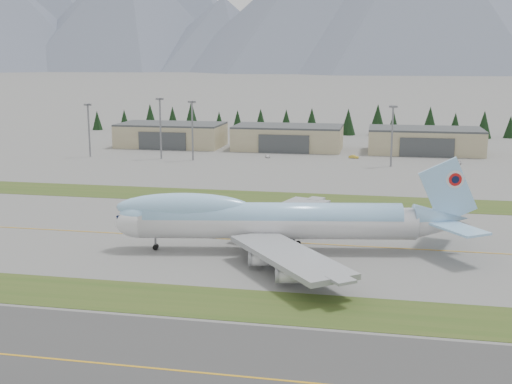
% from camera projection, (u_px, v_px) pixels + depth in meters
% --- Properties ---
extents(ground, '(7000.00, 7000.00, 0.00)m').
position_uv_depth(ground, '(259.00, 241.00, 143.11)').
color(ground, '#5F5F5D').
rests_on(ground, ground).
extents(grass_strip_near, '(400.00, 14.00, 0.08)m').
position_uv_depth(grass_strip_near, '(217.00, 303.00, 106.57)').
color(grass_strip_near, '#344E1C').
rests_on(grass_strip_near, ground).
extents(grass_strip_far, '(400.00, 18.00, 0.08)m').
position_uv_depth(grass_strip_far, '(288.00, 199.00, 186.38)').
color(grass_strip_far, '#344E1C').
rests_on(grass_strip_far, ground).
extents(asphalt_taxiway, '(400.00, 32.00, 0.04)m').
position_uv_depth(asphalt_taxiway, '(171.00, 370.00, 83.49)').
color(asphalt_taxiway, '#373737').
rests_on(asphalt_taxiway, ground).
extents(taxiway_line_main, '(400.00, 0.40, 0.02)m').
position_uv_depth(taxiway_line_main, '(259.00, 241.00, 143.11)').
color(taxiway_line_main, gold).
rests_on(taxiway_line_main, ground).
extents(taxiway_line_near, '(400.00, 0.40, 0.02)m').
position_uv_depth(taxiway_line_near, '(171.00, 370.00, 83.49)').
color(taxiway_line_near, gold).
rests_on(taxiway_line_near, ground).
extents(boeing_747_freighter, '(77.11, 65.38, 20.22)m').
position_uv_depth(boeing_747_freighter, '(274.00, 220.00, 134.71)').
color(boeing_747_freighter, silver).
rests_on(boeing_747_freighter, ground).
extents(hangar_left, '(48.00, 26.60, 10.80)m').
position_uv_depth(hangar_left, '(171.00, 135.00, 299.16)').
color(hangar_left, tan).
rests_on(hangar_left, ground).
extents(hangar_center, '(48.00, 26.60, 10.80)m').
position_uv_depth(hangar_center, '(288.00, 137.00, 288.94)').
color(hangar_center, tan).
rests_on(hangar_center, ground).
extents(hangar_right, '(48.00, 26.60, 10.80)m').
position_uv_depth(hangar_right, '(425.00, 141.00, 277.80)').
color(hangar_right, tan).
rests_on(hangar_right, ground).
extents(floodlight_masts, '(178.34, 5.11, 24.67)m').
position_uv_depth(floodlight_masts, '(266.00, 121.00, 249.61)').
color(floodlight_masts, slate).
rests_on(floodlight_masts, ground).
extents(service_vehicle_a, '(2.68, 3.88, 1.23)m').
position_uv_depth(service_vehicle_a, '(268.00, 158.00, 265.17)').
color(service_vehicle_a, white).
rests_on(service_vehicle_a, ground).
extents(service_vehicle_b, '(4.39, 2.74, 1.37)m').
position_uv_depth(service_vehicle_b, '(354.00, 158.00, 263.27)').
color(service_vehicle_b, gold).
rests_on(service_vehicle_b, ground).
extents(service_vehicle_c, '(2.83, 4.10, 1.10)m').
position_uv_depth(service_vehicle_c, '(458.00, 164.00, 247.89)').
color(service_vehicle_c, silver).
rests_on(service_vehicle_c, ground).
extents(conifer_belt, '(273.79, 15.80, 16.91)m').
position_uv_depth(conifer_belt, '(328.00, 121.00, 346.16)').
color(conifer_belt, black).
rests_on(conifer_belt, ground).
extents(mountain_ridge_front, '(4238.66, 1290.82, 510.94)m').
position_uv_depth(mountain_ridge_front, '(374.00, 4.00, 2173.93)').
color(mountain_ridge_front, '#525B6E').
rests_on(mountain_ridge_front, ground).
extents(mountain_ridge_rear, '(4472.08, 1001.27, 500.64)m').
position_uv_depth(mountain_ridge_rear, '(405.00, 13.00, 2860.25)').
color(mountain_ridge_rear, '#525B6E').
rests_on(mountain_ridge_rear, ground).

